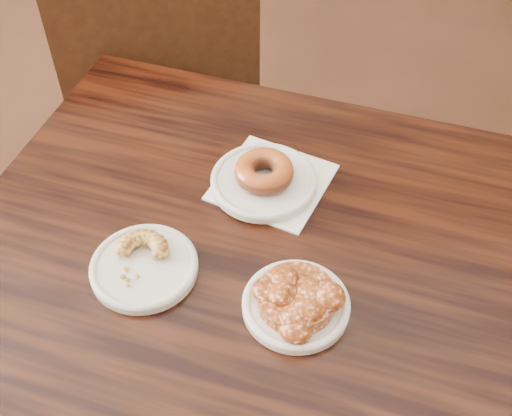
# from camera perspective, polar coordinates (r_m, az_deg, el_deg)

# --- Properties ---
(floor) EXTENTS (5.00, 5.00, 0.00)m
(floor) POSITION_cam_1_polar(r_m,az_deg,el_deg) (1.67, -8.82, -16.65)
(floor) COLOR black
(floor) RESTS_ON ground
(cafe_table) EXTENTS (1.01, 1.01, 0.75)m
(cafe_table) POSITION_cam_1_polar(r_m,az_deg,el_deg) (1.25, -1.82, -15.62)
(cafe_table) COLOR black
(cafe_table) RESTS_ON floor
(chair_far) EXTENTS (0.61, 0.61, 0.90)m
(chair_far) POSITION_cam_1_polar(r_m,az_deg,el_deg) (1.72, -8.75, 9.83)
(chair_far) COLOR black
(chair_far) RESTS_ON floor
(napkin) EXTENTS (0.22, 0.22, 0.00)m
(napkin) POSITION_cam_1_polar(r_m,az_deg,el_deg) (1.04, 1.47, 2.32)
(napkin) COLOR white
(napkin) RESTS_ON cafe_table
(plate_donut) EXTENTS (0.17, 0.17, 0.01)m
(plate_donut) POSITION_cam_1_polar(r_m,az_deg,el_deg) (1.02, 0.72, 2.37)
(plate_donut) COLOR silver
(plate_donut) RESTS_ON napkin
(plate_cruller) EXTENTS (0.15, 0.15, 0.01)m
(plate_cruller) POSITION_cam_1_polar(r_m,az_deg,el_deg) (0.93, -9.91, -5.23)
(plate_cruller) COLOR silver
(plate_cruller) RESTS_ON cafe_table
(plate_fritter) EXTENTS (0.15, 0.15, 0.01)m
(plate_fritter) POSITION_cam_1_polar(r_m,az_deg,el_deg) (0.88, 3.57, -8.62)
(plate_fritter) COLOR white
(plate_fritter) RESTS_ON cafe_table
(glazed_donut) EXTENTS (0.09, 0.09, 0.03)m
(glazed_donut) POSITION_cam_1_polar(r_m,az_deg,el_deg) (1.01, 0.73, 3.27)
(glazed_donut) COLOR brown
(glazed_donut) RESTS_ON plate_donut
(apple_fritter) EXTENTS (0.15, 0.15, 0.03)m
(apple_fritter) POSITION_cam_1_polar(r_m,az_deg,el_deg) (0.86, 3.64, -7.76)
(apple_fritter) COLOR #431E07
(apple_fritter) RESTS_ON plate_fritter
(cruller_fragment) EXTENTS (0.09, 0.09, 0.02)m
(cruller_fragment) POSITION_cam_1_polar(r_m,az_deg,el_deg) (0.92, -10.05, -4.55)
(cruller_fragment) COLOR #5E3512
(cruller_fragment) RESTS_ON plate_cruller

